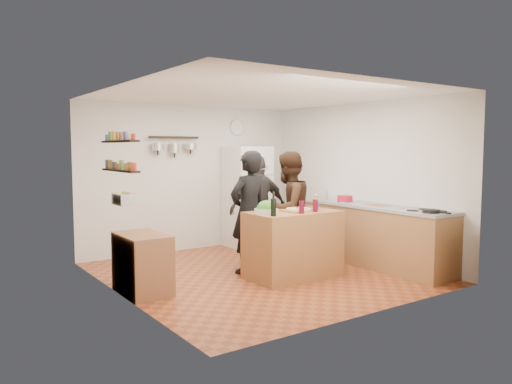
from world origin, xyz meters
TOP-DOWN VIEW (x-y plane):
  - room_shell at (0.00, 0.39)m, footprint 4.20×4.20m
  - prep_island at (0.25, -0.43)m, footprint 1.25×0.72m
  - pizza_board at (0.33, -0.45)m, footprint 0.42×0.34m
  - pizza at (0.33, -0.45)m, footprint 0.34×0.34m
  - salad_bowl at (-0.17, -0.38)m, footprint 0.31×0.31m
  - wine_bottle at (-0.25, -0.65)m, footprint 0.07×0.07m
  - wine_glass_near at (0.20, -0.67)m, footprint 0.07×0.07m
  - wine_glass_far at (0.47, -0.63)m, footprint 0.07×0.07m
  - pepper_mill at (0.70, -0.38)m, footprint 0.05×0.05m
  - salt_canister at (0.55, -0.55)m, footprint 0.08×0.08m
  - person_left at (-0.10, 0.13)m, footprint 0.68×0.49m
  - person_center at (0.56, 0.07)m, footprint 0.99×0.87m
  - person_back at (0.37, 0.57)m, footprint 1.01×0.48m
  - counter_run at (1.70, -0.55)m, footprint 0.63×2.63m
  - stove_top at (1.70, -1.50)m, footprint 0.60×0.62m
  - skillet at (1.60, -1.65)m, footprint 0.23×0.23m
  - sink at (1.70, 0.30)m, footprint 0.50×0.80m
  - cutting_board at (1.70, -0.63)m, footprint 0.30×0.40m
  - red_bowl at (1.65, -0.01)m, footprint 0.24×0.24m
  - fridge at (0.95, 1.75)m, footprint 0.70×0.68m
  - wall_clock at (0.95, 2.08)m, footprint 0.30×0.03m
  - spice_shelf_lower at (-1.93, 0.20)m, footprint 0.12×1.00m
  - spice_shelf_upper at (-1.93, 0.20)m, footprint 0.12×1.00m
  - produce_basket at (-1.90, 0.20)m, footprint 0.18×0.35m
  - side_table at (-1.74, 0.03)m, footprint 0.50×0.80m
  - pot_rack at (-0.35, 2.00)m, footprint 0.90×0.04m

SIDE VIEW (x-z plane):
  - side_table at x=-1.74m, z-range 0.00..0.73m
  - counter_run at x=1.70m, z-range 0.00..0.90m
  - prep_island at x=0.25m, z-range 0.00..0.91m
  - person_back at x=0.37m, z-range 0.00..1.68m
  - person_center at x=0.56m, z-range 0.00..1.72m
  - person_left at x=-0.10m, z-range 0.00..1.74m
  - fridge at x=0.95m, z-range 0.00..1.80m
  - stove_top at x=1.70m, z-range 0.90..0.92m
  - cutting_board at x=1.70m, z-range 0.90..0.92m
  - sink at x=1.70m, z-range 0.90..0.93m
  - pizza_board at x=0.33m, z-range 0.91..0.93m
  - pizza at x=0.33m, z-range 0.93..0.95m
  - salad_bowl at x=-0.17m, z-range 0.91..0.97m
  - skillet at x=1.60m, z-range 0.92..0.96m
  - red_bowl at x=1.65m, z-range 0.92..1.02m
  - salt_canister at x=0.55m, z-range 0.91..1.04m
  - pepper_mill at x=0.70m, z-range 0.91..1.08m
  - wine_glass_near at x=0.20m, z-range 0.91..1.08m
  - wine_glass_far at x=0.47m, z-range 0.91..1.08m
  - wine_bottle at x=-0.25m, z-range 0.91..1.13m
  - produce_basket at x=-1.90m, z-range 1.08..1.22m
  - room_shell at x=0.00m, z-range -0.85..3.35m
  - spice_shelf_lower at x=-1.93m, z-range 1.49..1.51m
  - spice_shelf_upper at x=-1.93m, z-range 1.84..1.86m
  - pot_rack at x=-0.35m, z-range 1.93..1.97m
  - wall_clock at x=0.95m, z-range 2.00..2.30m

